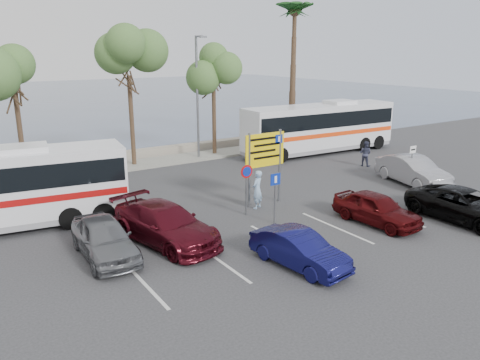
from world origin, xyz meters
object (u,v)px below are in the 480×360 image
car_maroon (165,224)px  pedestrian_near (257,190)px  direction_sign (265,155)px  car_red (376,208)px  street_lamp_right (198,91)px  suv_black (465,206)px  coach_bus_right (320,129)px  car_silver_a (104,238)px  car_silver_b (413,170)px  car_blue (299,250)px  pedestrian_far (365,154)px

car_maroon → pedestrian_near: pedestrian_near is taller
direction_sign → car_red: (2.50, -4.78, -1.75)m
street_lamp_right → suv_black: 17.91m
coach_bus_right → car_silver_a: (-18.64, -9.00, -1.00)m
car_silver_a → pedestrian_near: 7.88m
car_silver_a → car_maroon: (2.40, -0.00, 0.03)m
street_lamp_right → car_red: size_ratio=2.00×
direction_sign → car_silver_b: direction_sign is taller
street_lamp_right → direction_sign: (-2.00, -10.32, -2.17)m
street_lamp_right → suv_black: size_ratio=1.58×
direction_sign → car_silver_a: (-8.39, -1.70, -1.71)m
street_lamp_right → car_red: bearing=-88.1°
car_silver_a → car_red: (10.89, -3.08, -0.04)m
coach_bus_right → car_blue: size_ratio=3.17×
coach_bus_right → pedestrian_near: bearing=-145.0°
car_silver_a → pedestrian_far: (18.39, 4.39, 0.10)m
car_maroon → car_red: car_maroon is taller
pedestrian_far → car_silver_b: bearing=145.9°
coach_bus_right → car_silver_b: bearing=-97.9°
car_maroon → car_silver_b: car_silver_b is taller
suv_black → car_red: bearing=150.7°
car_red → suv_black: bearing=-32.1°
car_silver_a → pedestrian_far: pedestrian_far is taller
car_red → car_silver_b: car_silver_b is taller
car_silver_b → pedestrian_near: 9.74m
direction_sign → car_silver_b: 9.30m
street_lamp_right → car_silver_b: size_ratio=1.68×
street_lamp_right → suv_black: bearing=-76.8°
car_silver_b → car_blue: bearing=-146.7°
car_silver_a → car_maroon: car_maroon is taller
coach_bus_right → suv_black: bearing=-106.9°
pedestrian_near → pedestrian_far: pedestrian_near is taller
street_lamp_right → car_maroon: street_lamp_right is taller
pedestrian_near → street_lamp_right: bearing=-131.4°
car_maroon → car_silver_b: 14.99m
direction_sign → car_maroon: bearing=-164.2°
suv_black → direction_sign: bearing=131.2°
car_blue → car_maroon: 5.37m
pedestrian_far → pedestrian_near: bearing=84.4°
car_blue → suv_black: 9.02m
car_maroon → car_silver_b: bearing=-12.6°
coach_bus_right → car_blue: coach_bus_right is taller
coach_bus_right → pedestrian_near: (-10.89, -7.61, -0.80)m
car_silver_a → pedestrian_near: bearing=11.8°
street_lamp_right → car_blue: bearing=-106.9°
car_silver_a → car_red: 11.32m
car_maroon → pedestrian_far: 16.58m
coach_bus_right → pedestrian_near: 13.31m
car_silver_b → pedestrian_near: bearing=-175.3°
car_maroon → pedestrian_far: size_ratio=3.17×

